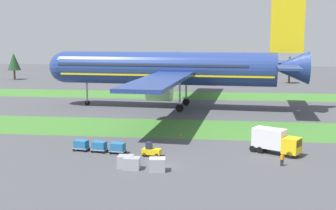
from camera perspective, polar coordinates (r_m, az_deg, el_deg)
The scene contains 16 objects.
ground_plane at distance 56.90m, azimuth -1.13°, elevation -8.03°, with size 400.00×400.00×0.00m, color #47474C.
grass_strip_near at distance 80.01m, azimuth 1.30°, elevation -3.04°, with size 320.00×16.58×0.01m, color #3D752D.
grass_strip_far at distance 124.41m, azimuth 3.38°, elevation 1.25°, with size 320.00×16.58×0.01m, color #3D752D.
airliner at distance 101.29m, azimuth 0.48°, elevation 4.80°, with size 60.63×75.15×25.93m.
baggage_tug at distance 61.51m, azimuth -2.21°, elevation -5.95°, with size 2.77×1.69×1.97m.
cargo_dolly_lead at distance 63.20m, azimuth -6.56°, elevation -5.49°, with size 2.41×1.83×1.55m.
cargo_dolly_second at distance 64.35m, azimuth -8.95°, elevation -5.28°, with size 2.41×1.83×1.55m.
cargo_dolly_third at distance 65.60m, azimuth -11.26°, elevation -5.07°, with size 2.41×1.83×1.55m.
catering_truck at distance 64.26m, azimuth 13.79°, elevation -4.51°, with size 7.17×5.48×3.58m.
ground_crew_marshaller at distance 58.82m, azimuth 14.65°, elevation -6.80°, with size 0.56×0.36×1.74m.
uld_container_0 at distance 56.59m, azimuth -5.54°, elevation -7.34°, with size 2.00×1.60×1.56m, color #A3A3A8.
uld_container_1 at distance 55.86m, azimuth -4.72°, elevation -7.58°, with size 2.00×1.60×1.51m, color #A3A3A8.
uld_container_2 at distance 54.91m, azimuth -1.42°, elevation -7.77°, with size 2.00×1.60×1.65m, color #A3A3A8.
taxiway_marker_0 at distance 74.03m, azimuth 1.69°, elevation -3.81°, with size 0.44×0.44×0.57m, color orange.
taxiway_marker_1 at distance 72.97m, azimuth 12.94°, elevation -4.21°, with size 0.44×0.44×0.58m, color orange.
distant_tree_line at distance 163.66m, azimuth 6.16°, elevation 5.53°, with size 150.77×11.05×11.95m.
Camera 1 is at (7.75, -53.87, 16.60)m, focal length 46.76 mm.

